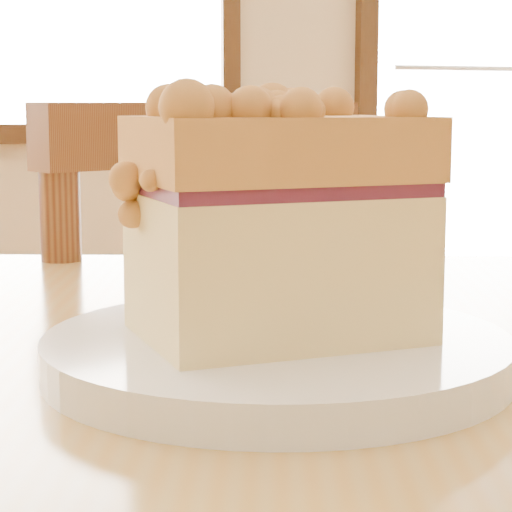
{
  "coord_description": "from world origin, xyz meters",
  "views": [
    {
      "loc": [
        -0.28,
        -0.24,
        0.88
      ],
      "look_at": [
        -0.11,
        0.24,
        0.8
      ],
      "focal_mm": 70.0,
      "sensor_mm": 36.0,
      "label": 1
    }
  ],
  "objects": [
    {
      "name": "cafe_chair_main",
      "position": [
        -0.05,
        0.8,
        0.45
      ],
      "size": [
        0.52,
        0.52,
        0.89
      ],
      "rotation": [
        0.0,
        0.0,
        3.5
      ],
      "color": "brown",
      "rests_on": "ground"
    },
    {
      "name": "entry_door",
      "position": [
        2.3,
        3.98,
        1.2
      ],
      "size": [
        1.08,
        0.06,
        2.29
      ],
      "color": "white",
      "rests_on": "ground"
    },
    {
      "name": "cake_slice",
      "position": [
        -0.11,
        0.21,
        0.83
      ],
      "size": [
        0.15,
        0.1,
        0.13
      ],
      "rotation": [
        0.0,
        0.0,
        0.02
      ],
      "color": "#FFE690",
      "rests_on": "plate"
    },
    {
      "name": "plate",
      "position": [
        -0.11,
        0.21,
        0.76
      ],
      "size": [
        0.23,
        0.23,
        0.02
      ],
      "color": "white",
      "rests_on": "cafe_table_main"
    }
  ]
}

